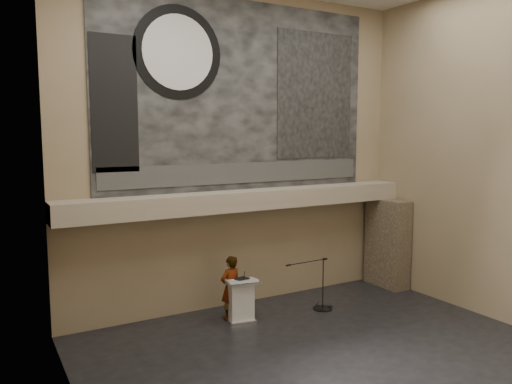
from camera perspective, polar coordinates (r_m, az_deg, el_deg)
floor at (r=11.24m, az=8.51°, el=-18.15°), size 10.00×10.00×0.00m
wall_back at (r=13.58m, az=-1.67°, el=4.75°), size 10.00×0.02×8.50m
wall_left at (r=8.12m, az=-19.96°, el=3.03°), size 0.02×8.00×8.50m
wall_right at (r=13.89m, az=25.33°, el=4.15°), size 0.02×8.00×8.50m
soffit at (r=13.33m, az=-0.85°, el=-0.89°), size 10.00×0.80×0.50m
sprinkler_left at (r=12.65m, az=-7.11°, el=-2.64°), size 0.04×0.04×0.06m
sprinkler_right at (r=14.33m, az=5.93°, el=-1.52°), size 0.04×0.04×0.06m
banner at (r=13.58m, az=-1.63°, el=10.87°), size 8.00×0.05×5.00m
banner_text_strip at (r=13.55m, az=-1.53°, el=2.20°), size 7.76×0.02×0.55m
banner_clock_rim at (r=12.91m, az=-8.90°, el=15.48°), size 2.30×0.02×2.30m
banner_clock_face at (r=12.89m, az=-8.87°, el=15.49°), size 1.84×0.02×1.84m
banner_building_print at (r=14.83m, az=6.81°, el=10.86°), size 2.60×0.02×3.60m
banner_brick_print at (r=12.30m, az=-15.88°, el=9.66°), size 1.10×0.02×3.20m
stone_pier at (r=16.02m, az=14.79°, el=-5.64°), size 0.60×1.40×2.70m
lectern at (r=12.77m, az=-1.71°, el=-12.30°), size 0.83×0.66×1.14m
binder at (r=12.59m, az=-1.62°, el=-9.89°), size 0.37×0.32×0.04m
papers at (r=12.51m, az=-2.14°, el=-10.07°), size 0.27×0.33×0.00m
speaker_person at (r=12.89m, az=-2.92°, el=-10.87°), size 0.66×0.49×1.65m
mic_stand at (r=13.86m, az=7.49°, el=-12.33°), size 1.47×0.52×1.41m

